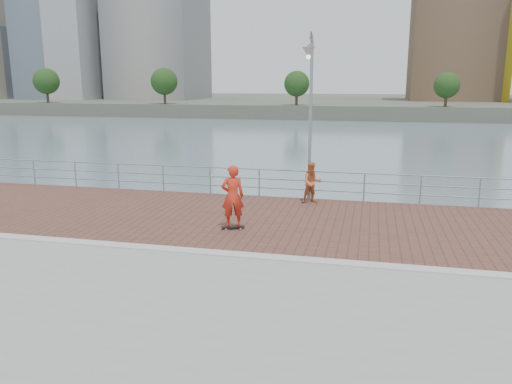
% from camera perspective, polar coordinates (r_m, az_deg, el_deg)
% --- Properties ---
extents(water, '(400.00, 400.00, 0.00)m').
position_cam_1_polar(water, '(14.06, -1.90, -15.02)').
color(water, slate).
rests_on(water, ground).
extents(brick_lane, '(40.00, 6.80, 0.02)m').
position_cam_1_polar(brick_lane, '(16.59, 1.25, -3.19)').
color(brick_lane, brown).
rests_on(brick_lane, seawall).
extents(curb, '(40.00, 0.40, 0.06)m').
position_cam_1_polar(curb, '(13.24, -1.97, -7.20)').
color(curb, '#B7B5AD').
rests_on(curb, seawall).
extents(far_shore, '(320.00, 95.00, 2.50)m').
position_cam_1_polar(far_shore, '(134.68, 11.82, 9.94)').
color(far_shore, '#4C5142').
rests_on(far_shore, ground).
extents(guardrail, '(39.06, 0.06, 1.13)m').
position_cam_1_polar(guardrail, '(19.69, 3.28, 1.32)').
color(guardrail, '#8C9EA8').
rests_on(guardrail, brick_lane).
extents(street_lamp, '(0.43, 1.26, 5.96)m').
position_cam_1_polar(street_lamp, '(18.25, 6.14, 11.59)').
color(street_lamp, gray).
rests_on(street_lamp, brick_lane).
extents(skateboard, '(0.72, 0.43, 0.08)m').
position_cam_1_polar(skateboard, '(15.53, -2.65, -4.02)').
color(skateboard, black).
rests_on(skateboard, brick_lane).
extents(skateboarder, '(0.82, 0.69, 1.93)m').
position_cam_1_polar(skateboarder, '(15.28, -2.68, -0.47)').
color(skateboarder, red).
rests_on(skateboarder, skateboard).
extents(bystander, '(0.91, 0.81, 1.55)m').
position_cam_1_polar(bystander, '(18.84, 6.43, 1.08)').
color(bystander, '#CE683C').
rests_on(bystander, brick_lane).
extents(shoreline_trees, '(144.55, 5.05, 6.73)m').
position_cam_1_polar(shoreline_trees, '(89.55, 7.08, 12.22)').
color(shoreline_trees, '#473323').
rests_on(shoreline_trees, far_shore).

